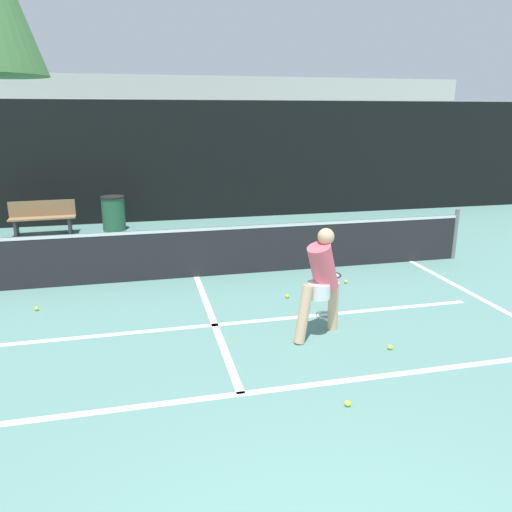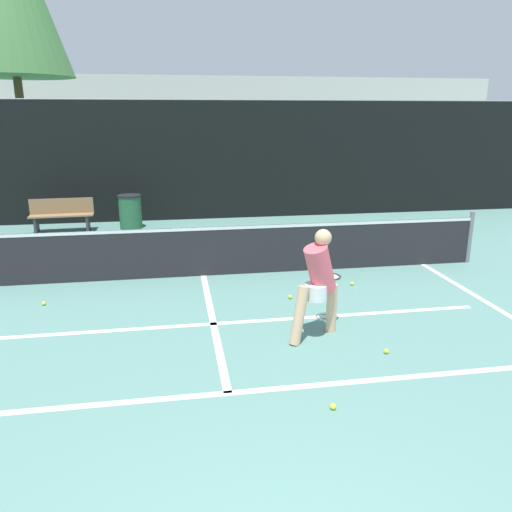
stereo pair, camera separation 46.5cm
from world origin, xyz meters
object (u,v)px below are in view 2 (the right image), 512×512
object	(u,v)px
player_practicing	(319,280)
courtside_bench	(62,214)
trash_bin	(130,212)
parked_car	(185,185)

from	to	relation	value
player_practicing	courtside_bench	distance (m)	8.75
trash_bin	parked_car	xyz separation A→B (m)	(1.57, 3.82, 0.15)
player_practicing	trash_bin	distance (m)	8.03
courtside_bench	parked_car	xyz separation A→B (m)	(3.31, 3.92, 0.14)
player_practicing	courtside_bench	world-z (taller)	player_practicing
trash_bin	parked_car	world-z (taller)	parked_car
player_practicing	trash_bin	bearing A→B (deg)	83.62
courtside_bench	parked_car	size ratio (longest dim) A/B	0.38
player_practicing	courtside_bench	xyz separation A→B (m)	(-4.78, 7.32, -0.36)
parked_car	player_practicing	bearing A→B (deg)	-82.53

